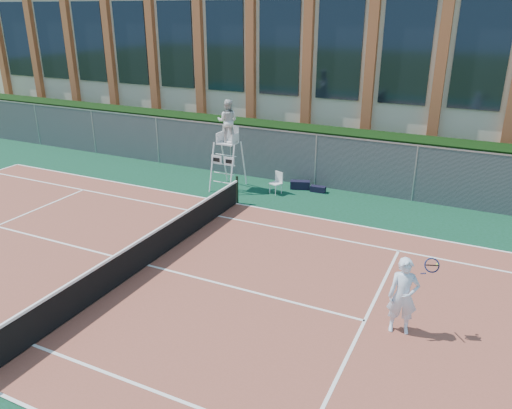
% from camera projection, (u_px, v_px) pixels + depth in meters
% --- Properties ---
extents(ground, '(120.00, 120.00, 0.00)m').
position_uv_depth(ground, '(147.00, 266.00, 14.50)').
color(ground, '#233814').
extents(apron, '(36.00, 20.00, 0.01)m').
position_uv_depth(apron, '(168.00, 252.00, 15.34)').
color(apron, '#0C371C').
rests_on(apron, ground).
extents(tennis_court, '(23.77, 10.97, 0.02)m').
position_uv_depth(tennis_court, '(147.00, 265.00, 14.49)').
color(tennis_court, brown).
rests_on(tennis_court, apron).
extents(tennis_net, '(0.10, 11.30, 1.10)m').
position_uv_depth(tennis_net, '(146.00, 249.00, 14.31)').
color(tennis_net, black).
rests_on(tennis_net, ground).
extents(fence, '(40.00, 0.06, 2.20)m').
position_uv_depth(fence, '(272.00, 155.00, 21.48)').
color(fence, '#595E60').
rests_on(fence, ground).
extents(hedge, '(40.00, 1.40, 2.20)m').
position_uv_depth(hedge, '(282.00, 149.00, 22.48)').
color(hedge, black).
rests_on(hedge, ground).
extents(building, '(45.00, 10.60, 8.22)m').
position_uv_depth(building, '(339.00, 63.00, 28.04)').
color(building, beige).
rests_on(building, ground).
extents(umpire_chair, '(1.04, 1.60, 3.71)m').
position_uv_depth(umpire_chair, '(228.00, 124.00, 19.89)').
color(umpire_chair, white).
rests_on(umpire_chair, ground).
extents(plastic_chair, '(0.53, 0.53, 0.88)m').
position_uv_depth(plastic_chair, '(277.00, 181.00, 20.06)').
color(plastic_chair, silver).
rests_on(plastic_chair, apron).
extents(sports_bag_near, '(0.87, 0.57, 0.34)m').
position_uv_depth(sports_bag_near, '(300.00, 185.00, 20.67)').
color(sports_bag_near, black).
rests_on(sports_bag_near, apron).
extents(sports_bag_far, '(0.63, 0.29, 0.25)m').
position_uv_depth(sports_bag_far, '(318.00, 189.00, 20.33)').
color(sports_bag_far, black).
rests_on(sports_bag_far, apron).
extents(tennis_player, '(1.06, 0.76, 1.85)m').
position_uv_depth(tennis_player, '(403.00, 296.00, 11.20)').
color(tennis_player, '#D1E4FA').
rests_on(tennis_player, tennis_court).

